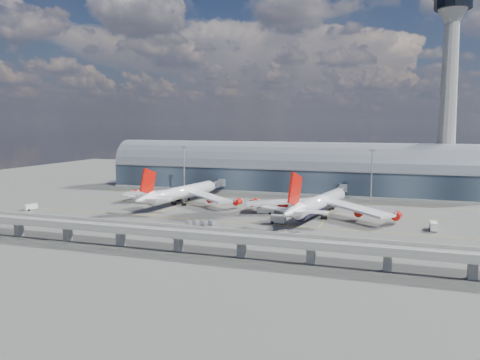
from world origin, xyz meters
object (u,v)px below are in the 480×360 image
(floodlight_mast_left, at_px, (184,168))
(cargo_train_0, at_px, (200,223))
(service_truck_4, at_px, (311,201))
(service_truck_5, at_px, (183,197))
(service_truck_3, at_px, (434,226))
(floodlight_mast_right, at_px, (372,174))
(service_truck_2, at_px, (265,210))
(control_tower, at_px, (448,97))
(service_truck_1, at_px, (278,219))
(service_truck_0, at_px, (31,207))
(airliner_left, at_px, (180,193))
(cargo_train_2, at_px, (294,233))
(airliner_right, at_px, (319,204))
(cargo_train_1, at_px, (185,231))

(floodlight_mast_left, distance_m, cargo_train_0, 87.01)
(service_truck_4, height_order, service_truck_5, service_truck_5)
(service_truck_3, xyz_separation_m, service_truck_4, (-51.38, 40.45, -0.15))
(floodlight_mast_right, height_order, service_truck_5, floodlight_mast_right)
(service_truck_3, bearing_deg, service_truck_2, 169.92)
(control_tower, relative_size, service_truck_1, 17.60)
(service_truck_0, distance_m, cargo_train_0, 84.43)
(service_truck_1, xyz_separation_m, service_truck_2, (-9.97, 17.51, -0.30))
(service_truck_0, bearing_deg, airliner_left, 40.33)
(service_truck_1, xyz_separation_m, service_truck_4, (4.32, 46.67, -0.25))
(service_truck_0, bearing_deg, service_truck_3, 14.53)
(service_truck_5, height_order, cargo_train_0, service_truck_5)
(cargo_train_0, height_order, cargo_train_2, cargo_train_0)
(service_truck_0, height_order, cargo_train_2, service_truck_0)
(service_truck_1, xyz_separation_m, cargo_train_0, (-26.93, -12.63, -0.69))
(floodlight_mast_right, bearing_deg, service_truck_0, -153.87)
(floodlight_mast_left, distance_m, cargo_train_2, 112.49)
(control_tower, height_order, cargo_train_2, control_tower)
(service_truck_2, xyz_separation_m, cargo_train_2, (19.79, -34.25, -0.60))
(service_truck_4, height_order, cargo_train_0, service_truck_4)
(control_tower, bearing_deg, floodlight_mast_left, -168.28)
(airliner_right, bearing_deg, service_truck_5, 175.21)
(airliner_right, height_order, cargo_train_1, airliner_right)
(floodlight_mast_left, xyz_separation_m, airliner_right, (81.75, -45.74, -8.07))
(service_truck_3, bearing_deg, service_truck_4, 141.46)
(floodlight_mast_left, relative_size, service_truck_5, 3.88)
(floodlight_mast_right, distance_m, service_truck_0, 158.86)
(service_truck_2, relative_size, service_truck_4, 1.43)
(airliner_left, xyz_separation_m, service_truck_5, (-3.86, 10.29, -4.01))
(service_truck_2, relative_size, service_truck_3, 1.19)
(airliner_right, bearing_deg, service_truck_3, -2.81)
(control_tower, bearing_deg, service_truck_4, -144.61)
(floodlight_mast_left, xyz_separation_m, floodlight_mast_right, (100.00, 0.00, 0.00))
(service_truck_3, xyz_separation_m, service_truck_5, (-113.52, 30.41, 0.08))
(airliner_right, distance_m, service_truck_1, 21.40)
(floodlight_mast_right, height_order, service_truck_2, floodlight_mast_right)
(airliner_left, height_order, airliner_right, airliner_right)
(airliner_right, distance_m, service_truck_3, 44.41)
(airliner_left, relative_size, cargo_train_2, 14.40)
(floodlight_mast_right, relative_size, airliner_right, 0.38)
(airliner_right, distance_m, cargo_train_0, 49.58)
(control_tower, relative_size, floodlight_mast_right, 4.01)
(service_truck_4, distance_m, cargo_train_1, 79.75)
(floodlight_mast_right, relative_size, cargo_train_1, 2.33)
(cargo_train_1, bearing_deg, service_truck_1, -57.62)
(airliner_left, height_order, service_truck_0, airliner_left)
(control_tower, distance_m, service_truck_2, 116.72)
(control_tower, xyz_separation_m, cargo_train_2, (-56.18, -107.22, -50.86))
(control_tower, bearing_deg, airliner_left, -151.87)
(control_tower, height_order, floodlight_mast_left, control_tower)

